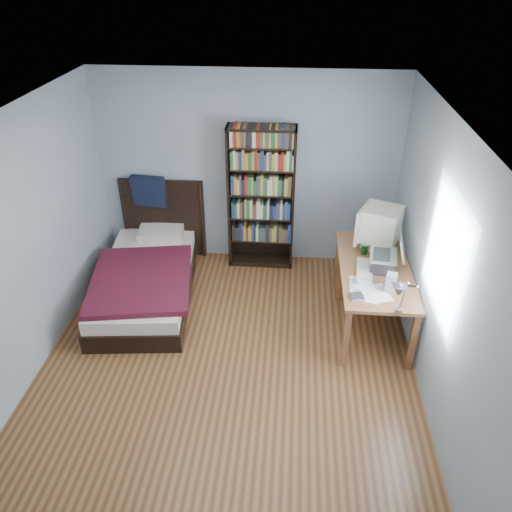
% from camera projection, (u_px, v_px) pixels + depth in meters
% --- Properties ---
extents(room, '(4.20, 4.24, 2.50)m').
position_uv_depth(room, '(228.00, 257.00, 4.53)').
color(room, '#59331A').
rests_on(room, ground).
extents(desk, '(0.75, 1.57, 0.73)m').
position_uv_depth(desk, '(367.00, 270.00, 5.88)').
color(desk, brown).
rests_on(desk, floor).
extents(crt_monitor, '(0.57, 0.52, 0.49)m').
position_uv_depth(crt_monitor, '(379.00, 225.00, 5.59)').
color(crt_monitor, beige).
rests_on(crt_monitor, desk).
extents(laptop, '(0.40, 0.40, 0.44)m').
position_uv_depth(laptop, '(385.00, 260.00, 5.25)').
color(laptop, '#2D2D30').
rests_on(laptop, desk).
extents(desk_lamp, '(0.23, 0.51, 0.60)m').
position_uv_depth(desk_lamp, '(400.00, 292.00, 4.13)').
color(desk_lamp, '#99999E').
rests_on(desk_lamp, desk).
extents(keyboard, '(0.21, 0.43, 0.04)m').
position_uv_depth(keyboard, '(364.00, 269.00, 5.29)').
color(keyboard, beige).
rests_on(keyboard, desk).
extents(speaker, '(0.12, 0.12, 0.20)m').
position_uv_depth(speaker, '(391.00, 282.00, 4.93)').
color(speaker, gray).
rests_on(speaker, desk).
extents(soda_can, '(0.06, 0.06, 0.12)m').
position_uv_depth(soda_can, '(364.00, 249.00, 5.55)').
color(soda_can, '#073410').
rests_on(soda_can, desk).
extents(mouse, '(0.07, 0.12, 0.04)m').
position_uv_depth(mouse, '(371.00, 251.00, 5.60)').
color(mouse, silver).
rests_on(mouse, desk).
extents(phone_silver, '(0.06, 0.10, 0.02)m').
position_uv_depth(phone_silver, '(355.00, 282.00, 5.09)').
color(phone_silver, silver).
rests_on(phone_silver, desk).
extents(phone_grey, '(0.06, 0.10, 0.02)m').
position_uv_depth(phone_grey, '(357.00, 292.00, 4.94)').
color(phone_grey, gray).
rests_on(phone_grey, desk).
extents(external_drive, '(0.15, 0.15, 0.03)m').
position_uv_depth(external_drive, '(357.00, 297.00, 4.87)').
color(external_drive, gray).
rests_on(external_drive, desk).
extents(bookshelf, '(0.84, 0.30, 1.87)m').
position_uv_depth(bookshelf, '(261.00, 199.00, 6.33)').
color(bookshelf, black).
rests_on(bookshelf, floor).
extents(bed, '(1.33, 2.20, 1.16)m').
position_uv_depth(bed, '(148.00, 274.00, 6.09)').
color(bed, black).
rests_on(bed, floor).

